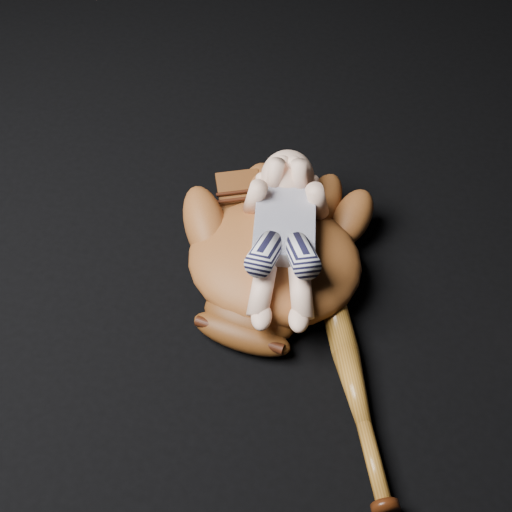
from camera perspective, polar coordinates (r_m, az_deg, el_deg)
name	(u,v)px	position (r m, az deg, el deg)	size (l,w,h in m)	color
baseball_glove	(275,254)	(1.21, 1.51, 0.14)	(0.37, 0.43, 0.13)	brown
newborn_baby	(284,234)	(1.17, 2.28, 1.73)	(0.16, 0.36, 0.15)	beige
baseball_bat	(349,367)	(1.14, 7.48, -8.83)	(0.04, 0.47, 0.04)	brown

